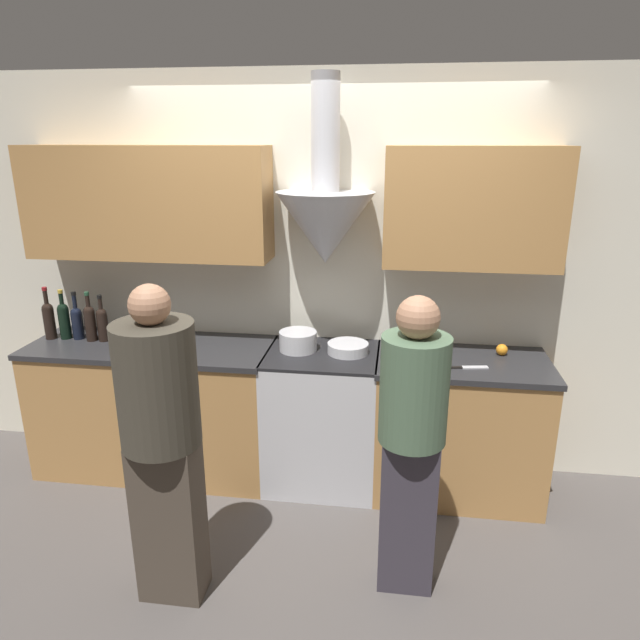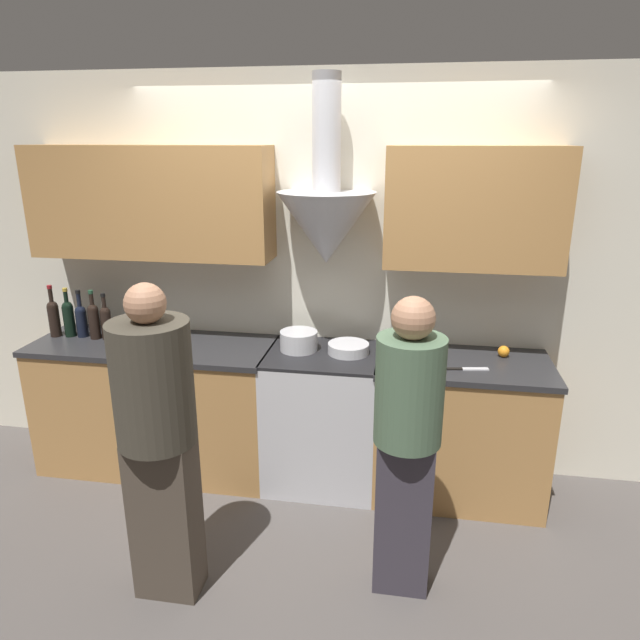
# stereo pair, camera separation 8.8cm
# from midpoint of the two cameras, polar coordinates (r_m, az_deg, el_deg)

# --- Properties ---
(ground_plane) EXTENTS (12.00, 12.00, 0.00)m
(ground_plane) POSITION_cam_midpoint_polar(r_m,az_deg,el_deg) (3.74, -1.19, -18.09)
(ground_plane) COLOR #4C4744
(wall_back) EXTENTS (8.40, 0.60, 2.60)m
(wall_back) POSITION_cam_midpoint_polar(r_m,az_deg,el_deg) (3.69, -1.40, 6.59)
(wall_back) COLOR silver
(wall_back) RESTS_ON ground_plane
(counter_left) EXTENTS (1.59, 0.62, 0.90)m
(counter_left) POSITION_cam_midpoint_polar(r_m,az_deg,el_deg) (4.08, -16.67, -8.31)
(counter_left) COLOR #B27F47
(counter_left) RESTS_ON ground_plane
(counter_right) EXTENTS (1.05, 0.62, 0.90)m
(counter_right) POSITION_cam_midpoint_polar(r_m,az_deg,el_deg) (3.76, 12.97, -10.32)
(counter_right) COLOR #B27F47
(counter_right) RESTS_ON ground_plane
(stove_range) EXTENTS (0.71, 0.60, 0.90)m
(stove_range) POSITION_cam_midpoint_polar(r_m,az_deg,el_deg) (3.77, -0.47, -9.67)
(stove_range) COLOR silver
(stove_range) RESTS_ON ground_plane
(wine_bottle_0) EXTENTS (0.07, 0.07, 0.36)m
(wine_bottle_0) POSITION_cam_midpoint_polar(r_m,az_deg,el_deg) (4.23, -26.03, 0.15)
(wine_bottle_0) COLOR black
(wine_bottle_0) RESTS_ON counter_left
(wine_bottle_1) EXTENTS (0.07, 0.07, 0.34)m
(wine_bottle_1) POSITION_cam_midpoint_polar(r_m,az_deg,el_deg) (4.19, -24.78, 0.12)
(wine_bottle_1) COLOR black
(wine_bottle_1) RESTS_ON counter_left
(wine_bottle_2) EXTENTS (0.07, 0.07, 0.32)m
(wine_bottle_2) POSITION_cam_midpoint_polar(r_m,az_deg,el_deg) (4.15, -23.69, -0.07)
(wine_bottle_2) COLOR black
(wine_bottle_2) RESTS_ON counter_left
(wine_bottle_3) EXTENTS (0.07, 0.07, 0.33)m
(wine_bottle_3) POSITION_cam_midpoint_polar(r_m,az_deg,el_deg) (4.08, -22.59, -0.09)
(wine_bottle_3) COLOR black
(wine_bottle_3) RESTS_ON counter_left
(wine_bottle_4) EXTENTS (0.07, 0.07, 0.31)m
(wine_bottle_4) POSITION_cam_midpoint_polar(r_m,az_deg,el_deg) (4.04, -21.52, -0.23)
(wine_bottle_4) COLOR black
(wine_bottle_4) RESTS_ON counter_left
(stock_pot) EXTENTS (0.24, 0.24, 0.12)m
(stock_pot) POSITION_cam_midpoint_polar(r_m,az_deg,el_deg) (3.62, -2.91, -2.10)
(stock_pot) COLOR silver
(stock_pot) RESTS_ON stove_range
(mixing_bowl) EXTENTS (0.26, 0.26, 0.06)m
(mixing_bowl) POSITION_cam_midpoint_polar(r_m,az_deg,el_deg) (3.58, 2.10, -2.82)
(mixing_bowl) COLOR silver
(mixing_bowl) RESTS_ON stove_range
(orange_fruit) EXTENTS (0.07, 0.07, 0.07)m
(orange_fruit) POSITION_cam_midpoint_polar(r_m,az_deg,el_deg) (3.70, 17.08, -2.85)
(orange_fruit) COLOR orange
(orange_fruit) RESTS_ON counter_right
(saucepan) EXTENTS (0.19, 0.19, 0.11)m
(saucepan) POSITION_cam_midpoint_polar(r_m,az_deg,el_deg) (3.49, 8.99, -3.20)
(saucepan) COLOR silver
(saucepan) RESTS_ON counter_right
(chefs_knife) EXTENTS (0.25, 0.07, 0.01)m
(chefs_knife) POSITION_cam_midpoint_polar(r_m,az_deg,el_deg) (3.45, 13.83, -4.63)
(chefs_knife) COLOR silver
(chefs_knife) RESTS_ON counter_right
(person_foreground_left) EXTENTS (0.37, 0.37, 1.60)m
(person_foreground_left) POSITION_cam_midpoint_polar(r_m,az_deg,el_deg) (2.79, -16.42, -11.12)
(person_foreground_left) COLOR #473D33
(person_foreground_left) RESTS_ON ground_plane
(person_foreground_right) EXTENTS (0.32, 0.32, 1.53)m
(person_foreground_right) POSITION_cam_midpoint_polar(r_m,az_deg,el_deg) (2.77, 8.23, -11.43)
(person_foreground_right) COLOR #38333D
(person_foreground_right) RESTS_ON ground_plane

